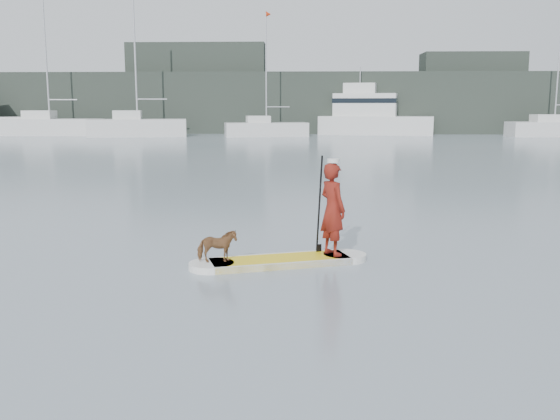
{
  "coord_description": "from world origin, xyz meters",
  "views": [
    {
      "loc": [
        1.15,
        -11.39,
        2.86
      ],
      "look_at": [
        0.71,
        -0.45,
        1.0
      ],
      "focal_mm": 40.0,
      "sensor_mm": 36.0,
      "label": 1
    }
  ],
  "objects_px": {
    "sailboat_b": "(49,125)",
    "sailboat_d": "(266,128)",
    "sailboat_f": "(553,127)",
    "paddleboard": "(280,261)",
    "paddler": "(333,209)",
    "sailboat_c": "(137,126)",
    "motor_yacht_a": "(371,116)",
    "dog": "(217,246)"
  },
  "relations": [
    {
      "from": "sailboat_c",
      "to": "motor_yacht_a",
      "type": "relative_size",
      "value": 1.11
    },
    {
      "from": "paddler",
      "to": "sailboat_d",
      "type": "height_order",
      "value": "sailboat_d"
    },
    {
      "from": "paddleboard",
      "to": "paddler",
      "type": "relative_size",
      "value": 1.87
    },
    {
      "from": "paddler",
      "to": "sailboat_c",
      "type": "distance_m",
      "value": 47.5
    },
    {
      "from": "paddleboard",
      "to": "dog",
      "type": "relative_size",
      "value": 4.66
    },
    {
      "from": "paddleboard",
      "to": "sailboat_d",
      "type": "relative_size",
      "value": 0.29
    },
    {
      "from": "paddleboard",
      "to": "dog",
      "type": "bearing_deg",
      "value": 180.0
    },
    {
      "from": "paddler",
      "to": "sailboat_f",
      "type": "distance_m",
      "value": 51.24
    },
    {
      "from": "paddleboard",
      "to": "sailboat_c",
      "type": "distance_m",
      "value": 47.49
    },
    {
      "from": "sailboat_b",
      "to": "sailboat_d",
      "type": "bearing_deg",
      "value": -5.08
    },
    {
      "from": "sailboat_d",
      "to": "sailboat_f",
      "type": "bearing_deg",
      "value": -9.78
    },
    {
      "from": "paddleboard",
      "to": "sailboat_d",
      "type": "distance_m",
      "value": 45.78
    },
    {
      "from": "sailboat_f",
      "to": "motor_yacht_a",
      "type": "distance_m",
      "value": 16.37
    },
    {
      "from": "paddler",
      "to": "dog",
      "type": "height_order",
      "value": "paddler"
    },
    {
      "from": "motor_yacht_a",
      "to": "sailboat_f",
      "type": "bearing_deg",
      "value": 1.45
    },
    {
      "from": "sailboat_d",
      "to": "sailboat_f",
      "type": "xyz_separation_m",
      "value": [
        25.95,
        0.97,
        0.06
      ]
    },
    {
      "from": "paddleboard",
      "to": "sailboat_b",
      "type": "xyz_separation_m",
      "value": [
        -23.43,
        46.73,
        0.91
      ]
    },
    {
      "from": "sailboat_c",
      "to": "sailboat_f",
      "type": "bearing_deg",
      "value": -8.27
    },
    {
      "from": "dog",
      "to": "sailboat_f",
      "type": "xyz_separation_m",
      "value": [
        23.91,
        46.99,
        0.43
      ]
    },
    {
      "from": "paddleboard",
      "to": "sailboat_c",
      "type": "height_order",
      "value": "sailboat_c"
    },
    {
      "from": "sailboat_c",
      "to": "motor_yacht_a",
      "type": "distance_m",
      "value": 21.93
    },
    {
      "from": "sailboat_d",
      "to": "sailboat_f",
      "type": "height_order",
      "value": "sailboat_f"
    },
    {
      "from": "paddleboard",
      "to": "paddler",
      "type": "height_order",
      "value": "paddler"
    },
    {
      "from": "paddler",
      "to": "sailboat_c",
      "type": "height_order",
      "value": "sailboat_c"
    },
    {
      "from": "sailboat_c",
      "to": "paddler",
      "type": "bearing_deg",
      "value": -81.27
    },
    {
      "from": "paddleboard",
      "to": "sailboat_f",
      "type": "xyz_separation_m",
      "value": [
        22.82,
        46.64,
        0.78
      ]
    },
    {
      "from": "paddleboard",
      "to": "paddler",
      "type": "xyz_separation_m",
      "value": [
        0.95,
        0.3,
        0.91
      ]
    },
    {
      "from": "sailboat_d",
      "to": "sailboat_c",
      "type": "bearing_deg",
      "value": 170.72
    },
    {
      "from": "sailboat_f",
      "to": "paddleboard",
      "type": "bearing_deg",
      "value": -122.31
    },
    {
      "from": "sailboat_c",
      "to": "dog",
      "type": "bearing_deg",
      "value": -83.86
    },
    {
      "from": "sailboat_b",
      "to": "sailboat_f",
      "type": "distance_m",
      "value": 46.25
    },
    {
      "from": "sailboat_b",
      "to": "sailboat_d",
      "type": "relative_size",
      "value": 1.29
    },
    {
      "from": "paddler",
      "to": "motor_yacht_a",
      "type": "relative_size",
      "value": 0.15
    },
    {
      "from": "dog",
      "to": "sailboat_d",
      "type": "distance_m",
      "value": 46.06
    },
    {
      "from": "sailboat_d",
      "to": "sailboat_b",
      "type": "bearing_deg",
      "value": 165.09
    },
    {
      "from": "paddler",
      "to": "dog",
      "type": "xyz_separation_m",
      "value": [
        -2.04,
        -0.65,
        -0.56
      ]
    },
    {
      "from": "dog",
      "to": "motor_yacht_a",
      "type": "xyz_separation_m",
      "value": [
        7.82,
        49.84,
        1.4
      ]
    },
    {
      "from": "paddleboard",
      "to": "sailboat_b",
      "type": "bearing_deg",
      "value": 98.98
    },
    {
      "from": "sailboat_c",
      "to": "sailboat_d",
      "type": "height_order",
      "value": "sailboat_c"
    },
    {
      "from": "sailboat_d",
      "to": "motor_yacht_a",
      "type": "bearing_deg",
      "value": 9.29
    },
    {
      "from": "motor_yacht_a",
      "to": "paddleboard",
      "type": "bearing_deg",
      "value": -86.22
    },
    {
      "from": "dog",
      "to": "sailboat_c",
      "type": "distance_m",
      "value": 47.49
    }
  ]
}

